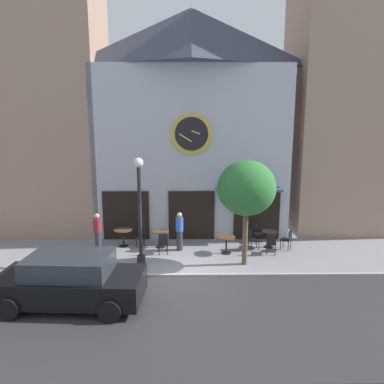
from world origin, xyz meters
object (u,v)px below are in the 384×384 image
at_px(street_lamp, 140,212).
at_px(street_tree, 247,188).
at_px(cafe_table_center_right, 123,234).
at_px(cafe_table_center, 269,236).
at_px(cafe_chair_facing_wall, 271,242).
at_px(parked_car_black, 70,281).
at_px(cafe_table_leftmost, 226,241).
at_px(cafe_chair_by_entrance, 252,238).
at_px(cafe_chair_facing_street, 142,234).
at_px(cafe_chair_corner, 288,238).
at_px(cafe_chair_mid_row, 163,242).
at_px(pedestrian_blue, 180,231).
at_px(cafe_chair_near_tree, 256,231).
at_px(pedestrian_maroon, 98,232).
at_px(cafe_table_near_door, 160,236).

relative_size(street_lamp, street_tree, 1.02).
relative_size(cafe_table_center_right, cafe_table_center, 1.07).
relative_size(cafe_chair_facing_wall, parked_car_black, 0.20).
xyz_separation_m(cafe_table_leftmost, cafe_chair_by_entrance, (1.16, 0.40, 0.00)).
xyz_separation_m(cafe_table_center_right, cafe_chair_by_entrance, (5.62, -0.50, -0.05)).
height_order(cafe_chair_facing_street, cafe_chair_corner, same).
bearing_deg(cafe_chair_facing_wall, cafe_chair_mid_row, 179.10).
bearing_deg(pedestrian_blue, cafe_chair_near_tree, 16.71).
bearing_deg(cafe_chair_near_tree, street_lamp, -152.35).
bearing_deg(street_tree, cafe_table_center, 53.65).
distance_m(street_lamp, pedestrian_maroon, 2.74).
height_order(street_tree, cafe_table_center, street_tree).
bearing_deg(cafe_chair_facing_wall, cafe_chair_by_entrance, 141.95).
bearing_deg(cafe_chair_mid_row, parked_car_black, -121.00).
bearing_deg(cafe_chair_facing_wall, cafe_chair_near_tree, 101.55).
height_order(street_lamp, pedestrian_maroon, street_lamp).
bearing_deg(pedestrian_maroon, cafe_chair_near_tree, 9.76).
bearing_deg(cafe_chair_mid_row, pedestrian_maroon, 173.04).
bearing_deg(cafe_table_leftmost, cafe_chair_facing_street, 164.94).
height_order(cafe_table_near_door, cafe_chair_by_entrance, cafe_chair_by_entrance).
height_order(cafe_table_leftmost, cafe_chair_mid_row, cafe_chair_mid_row).
xyz_separation_m(street_lamp, cafe_table_leftmost, (3.42, 1.12, -1.57)).
distance_m(street_lamp, cafe_chair_corner, 6.48).
bearing_deg(cafe_chair_facing_wall, cafe_chair_facing_street, 168.47).
distance_m(cafe_chair_mid_row, pedestrian_maroon, 2.82).
bearing_deg(cafe_table_near_door, pedestrian_maroon, -168.96).
height_order(cafe_table_center, cafe_chair_facing_wall, cafe_chair_facing_wall).
bearing_deg(parked_car_black, pedestrian_blue, 55.59).
bearing_deg(street_lamp, cafe_chair_facing_street, 96.56).
distance_m(cafe_chair_by_entrance, parked_car_black, 7.76).
bearing_deg(street_lamp, cafe_table_center, 18.86).
distance_m(street_tree, cafe_chair_facing_wall, 2.95).
bearing_deg(cafe_table_center, cafe_table_leftmost, -160.00).
relative_size(street_tree, parked_car_black, 0.92).
relative_size(cafe_table_center_right, cafe_table_near_door, 1.08).
height_order(cafe_chair_by_entrance, cafe_chair_facing_street, same).
relative_size(street_tree, cafe_table_near_door, 5.51).
xyz_separation_m(street_tree, cafe_table_center_right, (-5.04, 2.07, -2.41)).
bearing_deg(cafe_chair_facing_street, cafe_chair_near_tree, 5.30).
relative_size(cafe_chair_by_entrance, cafe_chair_facing_street, 1.00).
relative_size(cafe_chair_near_tree, pedestrian_blue, 0.54).
relative_size(cafe_chair_by_entrance, cafe_chair_facing_wall, 1.00).
bearing_deg(cafe_chair_corner, cafe_chair_facing_wall, -148.75).
xyz_separation_m(cafe_chair_facing_wall, parked_car_black, (-6.96, -4.03, 0.23)).
relative_size(cafe_table_center, cafe_chair_mid_row, 0.82).
relative_size(cafe_table_center_right, parked_car_black, 0.18).
distance_m(cafe_chair_mid_row, pedestrian_blue, 0.90).
height_order(street_tree, cafe_chair_corner, street_tree).
bearing_deg(cafe_table_center_right, cafe_chair_facing_wall, -9.37).
bearing_deg(pedestrian_blue, street_tree, -31.84).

